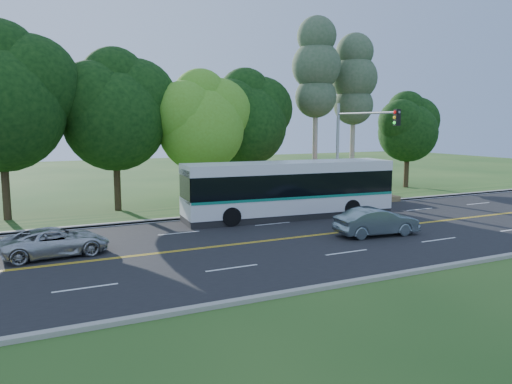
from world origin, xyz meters
name	(u,v)px	position (x,y,z in m)	size (l,w,h in m)	color
ground	(313,236)	(0.00, 0.00, 0.00)	(120.00, 120.00, 0.00)	#1E4717
road	(313,236)	(0.00, 0.00, 0.01)	(60.00, 14.00, 0.02)	black
curb_north	(253,212)	(0.00, 7.15, 0.07)	(60.00, 0.30, 0.15)	gray
curb_south	(415,272)	(0.00, -7.15, 0.07)	(60.00, 0.30, 0.15)	gray
grass_verge	(241,208)	(0.00, 9.00, 0.05)	(60.00, 4.00, 0.10)	#1E4717
lane_markings	(312,235)	(-0.09, 0.00, 0.02)	(57.60, 13.82, 0.00)	gold
tree_row	(150,107)	(-5.15, 12.13, 6.73)	(44.70, 9.10, 13.84)	black
bougainvillea_hedge	(337,193)	(7.18, 8.15, 0.72)	(9.50, 2.25, 1.50)	maroon
traffic_signal	(355,139)	(6.49, 5.40, 4.67)	(0.42, 6.10, 7.00)	#919499
transit_bus	(289,190)	(1.32, 4.86, 1.68)	(13.01, 3.81, 3.36)	silver
sedan	(377,222)	(2.88, -1.37, 0.72)	(1.49, 4.27, 1.41)	slate
suv	(56,242)	(-12.06, 1.49, 0.63)	(2.03, 4.41, 1.23)	#B7BBBC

